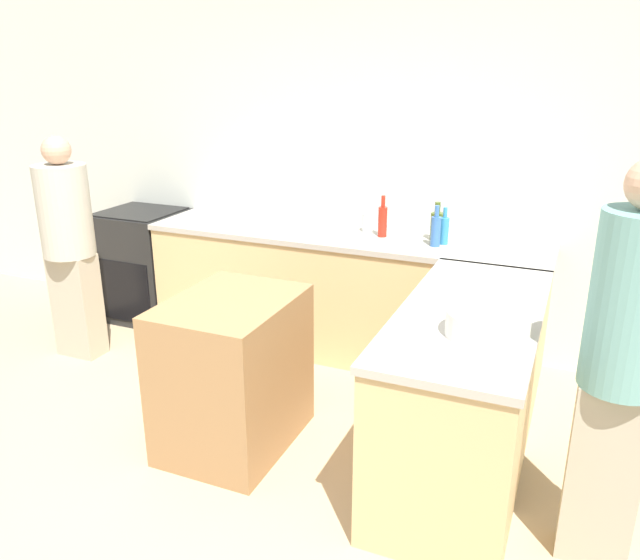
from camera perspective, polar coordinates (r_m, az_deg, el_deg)
ground_plane at (r=3.31m, az=-12.57°, el=-20.89°), size 14.00×14.00×0.00m
wall_back at (r=4.80m, az=3.54°, el=10.05°), size 8.00×0.06×2.70m
counter_back at (r=4.71m, az=1.92°, el=-1.24°), size 2.97×0.65×0.93m
counter_peninsula at (r=3.45m, az=13.06°, el=-9.83°), size 0.69×1.66×0.93m
range_oven at (r=5.59m, az=-15.76°, el=1.38°), size 0.66×0.63×0.94m
island_table at (r=3.62m, az=-7.94°, el=-8.40°), size 0.64×0.84×0.89m
mixing_bowl at (r=2.94m, az=15.06°, el=-3.88°), size 0.38×0.38×0.12m
hot_sauce_bottle at (r=4.50m, az=5.75°, el=5.44°), size 0.06×0.06×0.30m
vinegar_bottle_clear at (r=4.63m, az=4.33°, el=5.31°), size 0.07×0.07×0.19m
dish_soap_bottle at (r=4.38m, az=11.28°, el=4.55°), size 0.06×0.06×0.26m
olive_oil_bottle at (r=4.46m, az=10.61°, el=4.94°), size 0.09×0.09×0.27m
water_bottle_blue at (r=4.31m, az=10.54°, el=4.50°), size 0.07×0.07×0.28m
person_by_range at (r=4.88m, az=-21.99°, el=3.23°), size 0.37×0.37×1.64m
person_at_peninsula at (r=2.81m, az=25.93°, el=-6.55°), size 0.33×0.33×1.79m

